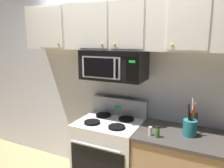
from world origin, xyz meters
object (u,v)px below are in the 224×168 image
utensil_crock_teal (190,127)px  salt_shaker (150,131)px  pepper_mill (196,121)px  over_range_microwave (114,65)px  stove_range (110,154)px  spice_jar (157,132)px

utensil_crock_teal → salt_shaker: (-0.37, -0.17, -0.05)m
pepper_mill → over_range_microwave: bearing=-175.6°
stove_range → utensil_crock_teal: 1.06m
over_range_microwave → pepper_mill: bearing=4.4°
salt_shaker → pepper_mill: pepper_mill is taller
utensil_crock_teal → spice_jar: bearing=-147.6°
stove_range → utensil_crock_teal: (0.92, 0.01, 0.53)m
utensil_crock_teal → pepper_mill: utensil_crock_teal is taller
stove_range → over_range_microwave: over_range_microwave is taller
stove_range → spice_jar: stove_range is taller
stove_range → over_range_microwave: (-0.00, 0.12, 1.11)m
utensil_crock_teal → pepper_mill: (0.04, 0.18, 0.00)m
pepper_mill → spice_jar: bearing=-131.8°
utensil_crock_teal → spice_jar: (-0.29, -0.18, -0.04)m
salt_shaker → spice_jar: (0.08, -0.01, 0.01)m
stove_range → utensil_crock_teal: bearing=0.5°
spice_jar → pepper_mill: bearing=48.2°
salt_shaker → spice_jar: bearing=-8.9°
over_range_microwave → salt_shaker: (0.55, -0.28, -0.63)m
stove_range → spice_jar: bearing=-15.7°
utensil_crock_teal → salt_shaker: bearing=-154.8°
salt_shaker → pepper_mill: (0.40, 0.35, 0.05)m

